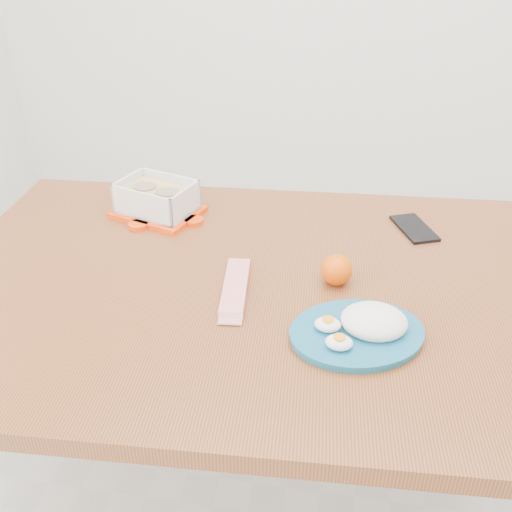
# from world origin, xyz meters

# --- Properties ---
(ground) EXTENTS (3.50, 3.50, 0.00)m
(ground) POSITION_xyz_m (0.00, 0.00, 0.00)
(ground) COLOR #B7B7B2
(ground) RESTS_ON ground
(dining_table) EXTENTS (1.41, 0.98, 0.75)m
(dining_table) POSITION_xyz_m (-0.18, -0.06, 0.67)
(dining_table) COLOR brown
(dining_table) RESTS_ON ground
(food_container) EXTENTS (0.25, 0.21, 0.09)m
(food_container) POSITION_xyz_m (-0.48, 0.21, 0.79)
(food_container) COLOR #FF3F07
(food_container) RESTS_ON dining_table
(orange_fruit) EXTENTS (0.07, 0.07, 0.07)m
(orange_fruit) POSITION_xyz_m (-0.01, -0.04, 0.78)
(orange_fruit) COLOR #FF4605
(orange_fruit) RESTS_ON dining_table
(rice_plate) EXTENTS (0.32, 0.32, 0.07)m
(rice_plate) POSITION_xyz_m (0.05, -0.21, 0.77)
(rice_plate) COLOR #165C7D
(rice_plate) RESTS_ON dining_table
(candy_bar) EXTENTS (0.07, 0.20, 0.02)m
(candy_bar) POSITION_xyz_m (-0.21, -0.10, 0.76)
(candy_bar) COLOR red
(candy_bar) RESTS_ON dining_table
(smartphone) EXTENTS (0.12, 0.16, 0.01)m
(smartphone) POSITION_xyz_m (0.17, 0.22, 0.75)
(smartphone) COLOR black
(smartphone) RESTS_ON dining_table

